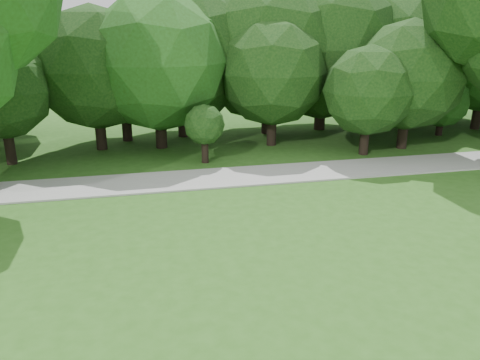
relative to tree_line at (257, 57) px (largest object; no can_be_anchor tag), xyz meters
name	(u,v)px	position (x,y,z in m)	size (l,w,h in m)	color
ground	(371,291)	(-1.28, -14.55, -3.74)	(100.00, 100.00, 0.00)	#2D5E1A
walkway	(266,174)	(-1.28, -6.55, -3.71)	(60.00, 2.20, 0.06)	#999994
tree_line	(257,57)	(0.00, 0.00, 0.00)	(38.89, 11.87, 7.82)	black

